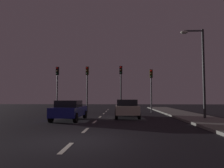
{
  "coord_description": "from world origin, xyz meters",
  "views": [
    {
      "loc": [
        1.75,
        -8.19,
        1.6
      ],
      "look_at": [
        0.82,
        14.45,
        3.05
      ],
      "focal_mm": 34.9,
      "sensor_mm": 36.0,
      "label": 1
    }
  ],
  "objects_px": {
    "traffic_signal_far_right": "(151,82)",
    "traffic_signal_center_right": "(121,80)",
    "car_adjacent_lane": "(69,110)",
    "car_stopped_ahead": "(127,108)",
    "traffic_signal_far_left": "(57,80)",
    "street_lamp_right": "(200,65)",
    "traffic_signal_center_left": "(87,80)"
  },
  "relations": [
    {
      "from": "traffic_signal_far_right",
      "to": "car_stopped_ahead",
      "type": "xyz_separation_m",
      "value": [
        -2.86,
        -6.03,
        -2.56
      ]
    },
    {
      "from": "car_adjacent_lane",
      "to": "car_stopped_ahead",
      "type": "bearing_deg",
      "value": 30.18
    },
    {
      "from": "traffic_signal_far_right",
      "to": "traffic_signal_center_right",
      "type": "bearing_deg",
      "value": 179.99
    },
    {
      "from": "car_stopped_ahead",
      "to": "car_adjacent_lane",
      "type": "distance_m",
      "value": 4.79
    },
    {
      "from": "traffic_signal_far_left",
      "to": "traffic_signal_center_left",
      "type": "distance_m",
      "value": 3.36
    },
    {
      "from": "traffic_signal_far_left",
      "to": "traffic_signal_center_left",
      "type": "relative_size",
      "value": 1.0
    },
    {
      "from": "traffic_signal_far_left",
      "to": "traffic_signal_center_right",
      "type": "relative_size",
      "value": 0.99
    },
    {
      "from": "traffic_signal_far_right",
      "to": "car_stopped_ahead",
      "type": "distance_m",
      "value": 7.15
    },
    {
      "from": "traffic_signal_center_left",
      "to": "traffic_signal_center_right",
      "type": "height_order",
      "value": "traffic_signal_center_right"
    },
    {
      "from": "traffic_signal_center_right",
      "to": "traffic_signal_far_right",
      "type": "distance_m",
      "value": 3.33
    },
    {
      "from": "car_adjacent_lane",
      "to": "street_lamp_right",
      "type": "xyz_separation_m",
      "value": [
        9.46,
        0.58,
        3.29
      ]
    },
    {
      "from": "car_stopped_ahead",
      "to": "traffic_signal_far_left",
      "type": "bearing_deg",
      "value": 141.42
    },
    {
      "from": "traffic_signal_far_right",
      "to": "car_adjacent_lane",
      "type": "xyz_separation_m",
      "value": [
        -7.0,
        -8.44,
        -2.58
      ]
    },
    {
      "from": "traffic_signal_far_right",
      "to": "car_stopped_ahead",
      "type": "relative_size",
      "value": 1.12
    },
    {
      "from": "traffic_signal_center_left",
      "to": "car_stopped_ahead",
      "type": "relative_size",
      "value": 1.21
    },
    {
      "from": "traffic_signal_center_right",
      "to": "street_lamp_right",
      "type": "xyz_separation_m",
      "value": [
        5.78,
        -7.85,
        0.46
      ]
    },
    {
      "from": "traffic_signal_center_left",
      "to": "street_lamp_right",
      "type": "height_order",
      "value": "street_lamp_right"
    },
    {
      "from": "traffic_signal_center_right",
      "to": "street_lamp_right",
      "type": "distance_m",
      "value": 9.76
    },
    {
      "from": "traffic_signal_center_left",
      "to": "traffic_signal_far_right",
      "type": "distance_m",
      "value": 7.06
    },
    {
      "from": "traffic_signal_center_right",
      "to": "car_stopped_ahead",
      "type": "xyz_separation_m",
      "value": [
        0.46,
        -6.03,
        -2.82
      ]
    },
    {
      "from": "car_adjacent_lane",
      "to": "street_lamp_right",
      "type": "bearing_deg",
      "value": 3.54
    },
    {
      "from": "traffic_signal_far_right",
      "to": "traffic_signal_far_left",
      "type": "bearing_deg",
      "value": 180.0
    },
    {
      "from": "traffic_signal_far_right",
      "to": "car_stopped_ahead",
      "type": "height_order",
      "value": "traffic_signal_far_right"
    },
    {
      "from": "traffic_signal_center_left",
      "to": "car_stopped_ahead",
      "type": "distance_m",
      "value": 7.86
    },
    {
      "from": "car_stopped_ahead",
      "to": "traffic_signal_center_left",
      "type": "bearing_deg",
      "value": 124.84
    },
    {
      "from": "traffic_signal_center_left",
      "to": "car_stopped_ahead",
      "type": "bearing_deg",
      "value": -55.16
    },
    {
      "from": "traffic_signal_center_right",
      "to": "traffic_signal_far_right",
      "type": "xyz_separation_m",
      "value": [
        3.32,
        -0.0,
        -0.26
      ]
    },
    {
      "from": "car_stopped_ahead",
      "to": "street_lamp_right",
      "type": "relative_size",
      "value": 0.63
    },
    {
      "from": "traffic_signal_far_right",
      "to": "car_adjacent_lane",
      "type": "height_order",
      "value": "traffic_signal_far_right"
    },
    {
      "from": "traffic_signal_far_right",
      "to": "car_adjacent_lane",
      "type": "distance_m",
      "value": 11.26
    },
    {
      "from": "traffic_signal_far_left",
      "to": "car_stopped_ahead",
      "type": "xyz_separation_m",
      "value": [
        7.56,
        -6.03,
        -2.78
      ]
    },
    {
      "from": "car_adjacent_lane",
      "to": "street_lamp_right",
      "type": "height_order",
      "value": "street_lamp_right"
    }
  ]
}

